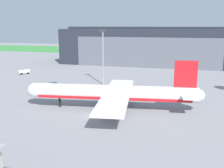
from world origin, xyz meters
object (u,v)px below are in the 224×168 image
(airliner_near_left, at_px, (114,93))
(stair_truck, at_px, (24,72))
(fuel_bowser, at_px, (52,85))
(apron_light_mast, at_px, (103,53))
(maintenance_hangar, at_px, (150,46))

(airliner_near_left, bearing_deg, stair_truck, 143.84)
(fuel_bowser, bearing_deg, stair_truck, 139.22)
(airliner_near_left, height_order, apron_light_mast, apron_light_mast)
(airliner_near_left, distance_m, fuel_bowser, 29.72)
(stair_truck, relative_size, apron_light_mast, 0.25)
(stair_truck, bearing_deg, apron_light_mast, -15.28)
(maintenance_hangar, relative_size, stair_truck, 19.72)
(airliner_near_left, relative_size, fuel_bowser, 11.36)
(airliner_near_left, xyz_separation_m, apron_light_mast, (-10.93, 25.97, 7.18))
(maintenance_hangar, distance_m, fuel_bowser, 73.29)
(stair_truck, relative_size, fuel_bowser, 1.22)
(fuel_bowser, xyz_separation_m, apron_light_mast, (14.41, 10.72, 10.06))
(fuel_bowser, relative_size, apron_light_mast, 0.20)
(airliner_near_left, xyz_separation_m, stair_truck, (-50.21, 36.70, -3.01))
(maintenance_hangar, height_order, fuel_bowser, maintenance_hangar)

